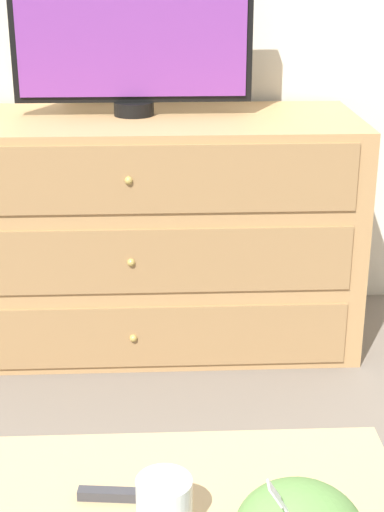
# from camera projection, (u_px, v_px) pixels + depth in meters

# --- Properties ---
(ground_plane) EXTENTS (12.00, 12.00, 0.00)m
(ground_plane) POSITION_uv_depth(u_px,v_px,m) (176.00, 299.00, 3.08)
(ground_plane) COLOR #70665B
(dresser) EXTENTS (1.48, 0.57, 0.78)m
(dresser) POSITION_uv_depth(u_px,v_px,m) (133.00, 232.00, 2.65)
(dresser) COLOR tan
(dresser) RESTS_ON ground_plane
(tv) EXTENTS (0.76, 0.13, 0.49)m
(tv) POSITION_uv_depth(u_px,v_px,m) (132.00, 34.00, 2.46)
(tv) COLOR black
(tv) RESTS_ON dresser
(drink_cup) EXTENTS (0.09, 0.09, 0.09)m
(drink_cup) POSITION_uv_depth(u_px,v_px,m) (164.00, 508.00, 1.24)
(drink_cup) COLOR white
(drink_cup) RESTS_ON coffee_table
(remote_control) EXTENTS (0.14, 0.03, 0.02)m
(remote_control) POSITION_uv_depth(u_px,v_px,m) (117.00, 495.00, 1.32)
(remote_control) COLOR #38383D
(remote_control) RESTS_ON coffee_table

